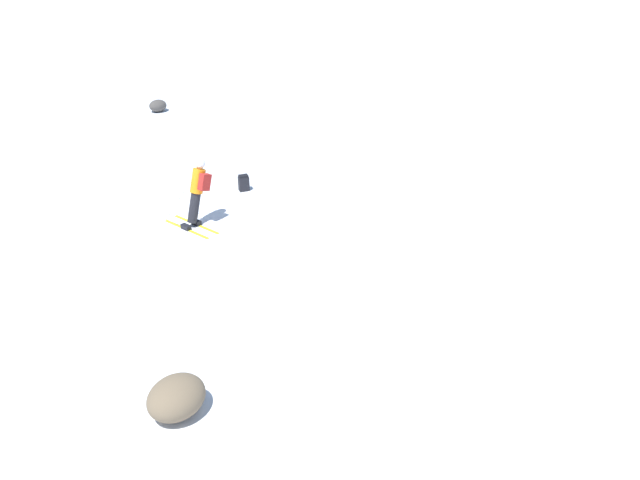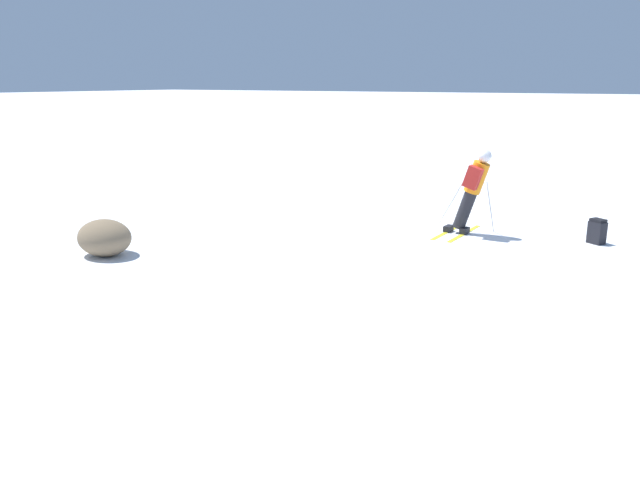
% 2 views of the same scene
% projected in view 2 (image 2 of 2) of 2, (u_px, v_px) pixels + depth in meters
% --- Properties ---
extents(ground_plane, '(300.00, 300.00, 0.00)m').
position_uv_depth(ground_plane, '(416.00, 228.00, 13.70)').
color(ground_plane, white).
extents(skier, '(1.30, 1.76, 1.84)m').
position_uv_depth(skier, '(473.00, 187.00, 12.81)').
color(skier, yellow).
rests_on(skier, ground).
extents(spare_backpack, '(0.37, 0.34, 0.50)m').
position_uv_depth(spare_backpack, '(597.00, 231.00, 12.32)').
color(spare_backpack, black).
rests_on(spare_backpack, ground).
extents(exposed_boulder_0, '(1.04, 0.89, 0.68)m').
position_uv_depth(exposed_boulder_0, '(104.00, 238.00, 11.45)').
color(exposed_boulder_0, '#7A664C').
rests_on(exposed_boulder_0, ground).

